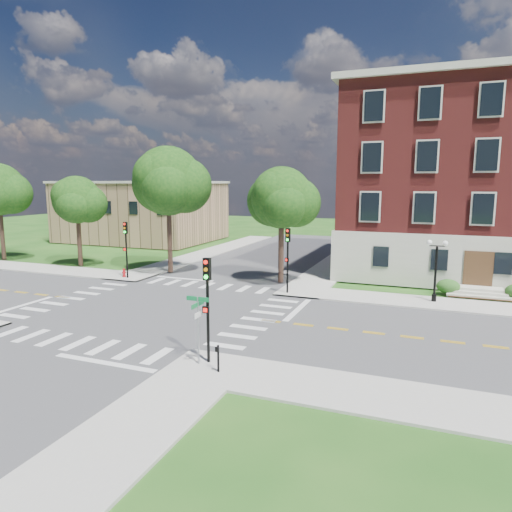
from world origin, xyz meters
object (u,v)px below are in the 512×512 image
(twin_lamp_west, at_px, (436,267))
(push_button_post, at_px, (218,357))
(traffic_signal_se, at_px, (207,296))
(fire_hydrant, at_px, (124,273))
(traffic_signal_nw, at_px, (126,242))
(traffic_signal_ne, at_px, (288,252))
(street_sign_pole, at_px, (198,317))

(twin_lamp_west, relative_size, push_button_post, 3.53)
(traffic_signal_se, relative_size, twin_lamp_west, 1.13)
(fire_hydrant, bearing_deg, traffic_signal_nw, -22.47)
(traffic_signal_se, xyz_separation_m, traffic_signal_ne, (-0.64, 14.01, 0.00))
(twin_lamp_west, height_order, fire_hydrant, twin_lamp_west)
(traffic_signal_se, distance_m, traffic_signal_ne, 14.02)
(push_button_post, relative_size, fire_hydrant, 1.60)
(traffic_signal_se, bearing_deg, traffic_signal_nw, 136.73)
(traffic_signal_ne, height_order, street_sign_pole, traffic_signal_ne)
(traffic_signal_nw, relative_size, fire_hydrant, 6.40)
(push_button_post, bearing_deg, traffic_signal_ne, 95.93)
(traffic_signal_se, height_order, street_sign_pole, traffic_signal_se)
(traffic_signal_nw, relative_size, push_button_post, 4.00)
(traffic_signal_se, distance_m, fire_hydrant, 21.37)
(traffic_signal_se, relative_size, push_button_post, 4.00)
(traffic_signal_nw, bearing_deg, traffic_signal_ne, -0.68)
(traffic_signal_se, bearing_deg, twin_lamp_west, 58.06)
(traffic_signal_se, height_order, fire_hydrant, traffic_signal_se)
(traffic_signal_se, height_order, twin_lamp_west, traffic_signal_se)
(traffic_signal_ne, height_order, fire_hydrant, traffic_signal_ne)
(traffic_signal_se, relative_size, traffic_signal_nw, 1.00)
(fire_hydrant, bearing_deg, traffic_signal_se, -42.75)
(twin_lamp_west, relative_size, fire_hydrant, 5.64)
(traffic_signal_nw, bearing_deg, twin_lamp_west, 2.55)
(street_sign_pole, distance_m, fire_hydrant, 21.27)
(street_sign_pole, bearing_deg, traffic_signal_ne, 91.32)
(traffic_signal_se, height_order, traffic_signal_ne, same)
(street_sign_pole, distance_m, push_button_post, 2.01)
(street_sign_pole, height_order, push_button_post, street_sign_pole)
(traffic_signal_se, xyz_separation_m, traffic_signal_nw, (-15.06, 14.18, 0.00))
(traffic_signal_ne, distance_m, push_button_post, 15.12)
(traffic_signal_ne, xyz_separation_m, street_sign_pole, (0.33, -14.33, -0.88))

